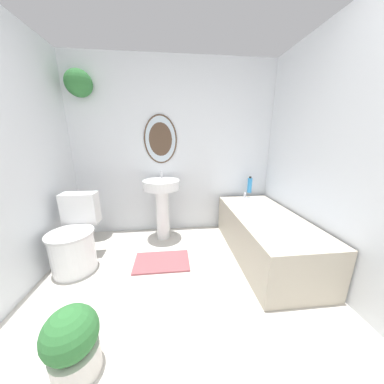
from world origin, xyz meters
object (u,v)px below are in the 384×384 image
at_px(toilet, 75,241).
at_px(pedestal_sink, 162,198).
at_px(shampoo_bottle, 250,185).
at_px(bathtub, 264,234).
at_px(potted_plant, 73,342).

height_order(toilet, pedestal_sink, pedestal_sink).
height_order(toilet, shampoo_bottle, shampoo_bottle).
bearing_deg(bathtub, toilet, 179.81).
relative_size(shampoo_bottle, potted_plant, 0.53).
distance_m(bathtub, shampoo_bottle, 0.83).
bearing_deg(potted_plant, toilet, 113.14).
bearing_deg(pedestal_sink, potted_plant, -105.77).
relative_size(toilet, pedestal_sink, 0.83).
bearing_deg(potted_plant, pedestal_sink, 74.23).
relative_size(toilet, potted_plant, 1.73).
xyz_separation_m(shampoo_bottle, potted_plant, (-1.74, -1.76, -0.47)).
bearing_deg(pedestal_sink, toilet, -149.04).
relative_size(pedestal_sink, potted_plant, 2.09).
bearing_deg(toilet, pedestal_sink, 30.96).
bearing_deg(potted_plant, shampoo_bottle, 45.38).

